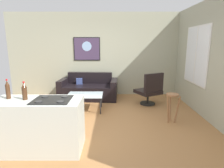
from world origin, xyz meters
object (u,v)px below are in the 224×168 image
(coffee_table, at_px, (86,96))
(soda_bottle_2, at_px, (25,91))
(armchair, at_px, (150,90))
(soda_bottle, at_px, (8,90))
(wall_painting, at_px, (87,49))
(couch, at_px, (89,90))
(bar_stool, at_px, (173,102))

(coffee_table, distance_m, soda_bottle_2, 2.09)
(armchair, bearing_deg, soda_bottle, -141.11)
(soda_bottle_2, relative_size, wall_painting, 0.34)
(armchair, relative_size, soda_bottle_2, 3.18)
(wall_painting, bearing_deg, armchair, -30.87)
(couch, xyz_separation_m, wall_painting, (-0.08, 0.49, 1.31))
(bar_stool, xyz_separation_m, wall_painting, (-2.22, 2.41, 1.10))
(bar_stool, distance_m, soda_bottle, 3.30)
(soda_bottle, distance_m, wall_painting, 3.61)
(armchair, distance_m, soda_bottle_2, 3.49)
(couch, relative_size, armchair, 1.98)
(armchair, distance_m, wall_painting, 2.56)
(coffee_table, height_order, soda_bottle_2, soda_bottle_2)
(soda_bottle, relative_size, wall_painting, 0.37)
(bar_stool, distance_m, soda_bottle_2, 3.04)
(couch, distance_m, coffee_table, 1.16)
(couch, relative_size, soda_bottle_2, 6.28)
(soda_bottle, xyz_separation_m, soda_bottle_2, (0.30, -0.05, -0.01))
(coffee_table, xyz_separation_m, soda_bottle_2, (-0.71, -1.87, 0.61))
(wall_painting, bearing_deg, couch, -80.17)
(armchair, bearing_deg, couch, 159.98)
(couch, bearing_deg, wall_painting, 99.83)
(armchair, bearing_deg, coffee_table, -165.63)
(soda_bottle, bearing_deg, armchair, 38.89)
(coffee_table, bearing_deg, bar_stool, -20.33)
(couch, relative_size, coffee_table, 2.04)
(coffee_table, distance_m, wall_painting, 2.03)
(bar_stool, distance_m, wall_painting, 3.46)
(bar_stool, relative_size, wall_painting, 0.75)
(soda_bottle_2, bearing_deg, bar_stool, 21.49)
(wall_painting, bearing_deg, soda_bottle, -104.13)
(couch, distance_m, wall_painting, 1.40)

